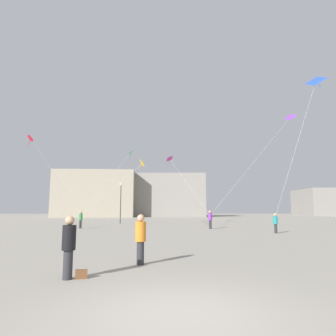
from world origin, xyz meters
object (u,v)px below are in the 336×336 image
Objects in this scene: person_in_teal at (275,222)px; person_in_green at (81,219)px; kite_violet_delta at (288,120)px; kite_crimson_diamond at (32,140)px; kite_cobalt_delta at (315,84)px; kite_emerald_delta at (130,154)px; kite_amber_diamond at (142,163)px; lamppost_east at (121,197)px; person_in_black at (69,244)px; building_right_hall at (326,203)px; kite_magenta_delta at (170,159)px; person_in_orange at (141,237)px; building_centre_hall at (162,196)px; handbag_beside_flyer at (81,274)px; building_left_hall at (98,195)px; person_in_purple at (210,219)px.

person_in_green is at bearing -78.27° from person_in_teal.
kite_violet_delta is 29.60m from kite_crimson_diamond.
person_in_green is at bearing 157.69° from kite_cobalt_delta.
kite_amber_diamond is at bearing -67.02° from kite_emerald_delta.
kite_violet_delta is 24.34m from lamppost_east.
kite_crimson_diamond is (-9.99, 19.17, 7.51)m from person_in_black.
building_right_hall is (57.71, 61.64, -4.53)m from kite_emerald_delta.
kite_violet_delta is 16.11m from kite_magenta_delta.
kite_cobalt_delta is at bearing 90.06° from person_in_teal.
kite_cobalt_delta is at bearing -33.32° from kite_amber_diamond.
person_in_teal is 0.21× the size of kite_crimson_diamond.
person_in_orange is 0.21× the size of kite_emerald_delta.
building_centre_hall is 80.09m from handbag_beside_flyer.
kite_crimson_diamond is at bearing -101.06° from building_centre_hall.
kite_amber_diamond is at bearing -168.22° from kite_violet_delta.
person_in_teal is at bearing 147.87° from kite_cobalt_delta.
building_left_hall is at bearing 107.62° from kite_amber_diamond.
lamppost_east is (-3.57, 33.46, 2.79)m from person_in_black.
person_in_green is 0.15× the size of kite_magenta_delta.
person_in_green is at bearing 40.73° from kite_crimson_diamond.
kite_emerald_delta is 51.96m from building_centre_hall.
kite_magenta_delta reaches higher than handbag_beside_flyer.
lamppost_east is at bearing 110.63° from kite_amber_diamond.
lamppost_east is (-6.92, 1.07, -5.12)m from kite_magenta_delta.
kite_crimson_diamond is at bearing 50.80° from person_in_green.
person_in_orange is 0.97× the size of person_in_green.
kite_emerald_delta reaches higher than kite_amber_diamond.
person_in_green is at bearing 105.86° from handbag_beside_flyer.
kite_magenta_delta is (9.38, 9.81, 7.89)m from person_in_green.
person_in_teal is at bearing -64.73° from building_left_hall.
person_in_teal is at bearing -100.23° from person_in_black.
person_in_teal is 65.19m from building_left_hall.
lamppost_east is at bearing -58.58° from person_in_orange.
kite_crimson_diamond is at bearing -36.66° from person_in_black.
kite_magenta_delta is at bearing -121.00° from person_in_teal.
building_right_hall is (54.00, 9.90, -1.63)m from building_centre_hall.
kite_crimson_diamond is (-24.67, 5.09, -3.45)m from kite_cobalt_delta.
building_right_hall reaches higher than person_in_teal.
kite_amber_diamond is at bearing -69.37° from lamppost_east.
kite_magenta_delta is at bearing -96.30° from person_in_purple.
person_in_orange is (-9.84, -13.82, 0.06)m from person_in_teal.
kite_violet_delta is at bearing 16.33° from kite_crimson_diamond.
building_left_hall is at bearing -163.88° from building_centre_hall.
building_right_hall is (61.93, 67.28, 3.35)m from person_in_green.
person_in_orange is 27.46m from kite_emerald_delta.
building_right_hall is at bearing 43.48° from lamppost_east.
building_centre_hall is at bearing 88.89° from handbag_beside_flyer.
person_in_green is 9.12m from kite_crimson_diamond.
kite_crimson_diamond reaches higher than person_in_orange.
kite_emerald_delta is (-5.16, -4.17, -0.00)m from kite_magenta_delta.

